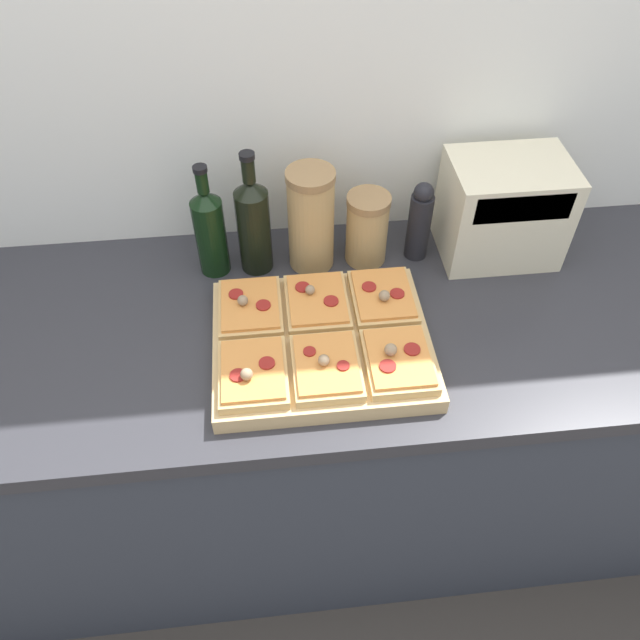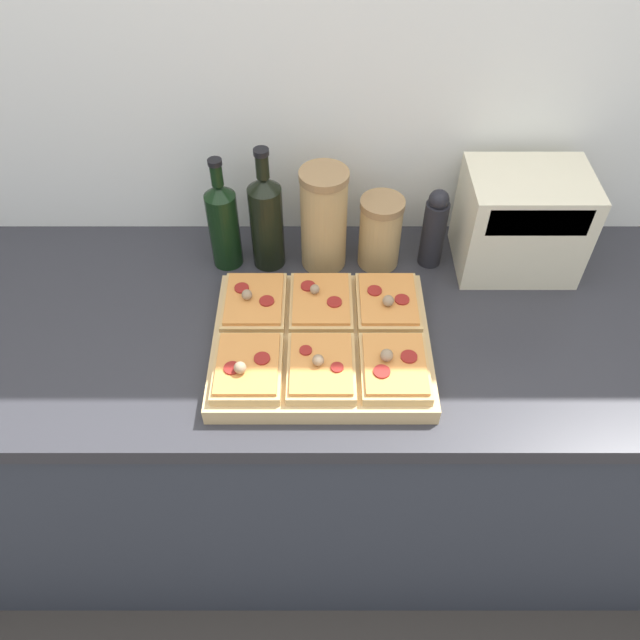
{
  "view_description": "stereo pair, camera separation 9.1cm",
  "coord_description": "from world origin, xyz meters",
  "px_view_note": "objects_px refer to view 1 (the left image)",
  "views": [
    {
      "loc": [
        -0.16,
        -0.61,
        1.91
      ],
      "look_at": [
        -0.06,
        0.26,
        0.96
      ],
      "focal_mm": 35.0,
      "sensor_mm": 36.0,
      "label": 1
    },
    {
      "loc": [
        -0.07,
        -0.61,
        1.91
      ],
      "look_at": [
        -0.06,
        0.26,
        0.96
      ],
      "focal_mm": 35.0,
      "sensor_mm": 36.0,
      "label": 2
    }
  ],
  "objects_px": {
    "olive_oil_bottle": "(210,230)",
    "grain_jar_short": "(367,229)",
    "pepper_mill": "(420,221)",
    "toaster_oven": "(503,209)",
    "grain_jar_tall": "(311,220)",
    "cutting_board": "(322,343)",
    "wine_bottle": "(253,224)"
  },
  "relations": [
    {
      "from": "olive_oil_bottle",
      "to": "pepper_mill",
      "type": "bearing_deg",
      "value": 0.0
    },
    {
      "from": "toaster_oven",
      "to": "olive_oil_bottle",
      "type": "bearing_deg",
      "value": 179.93
    },
    {
      "from": "cutting_board",
      "to": "grain_jar_short",
      "type": "distance_m",
      "value": 0.32
    },
    {
      "from": "grain_jar_tall",
      "to": "grain_jar_short",
      "type": "bearing_deg",
      "value": 0.0
    },
    {
      "from": "grain_jar_tall",
      "to": "toaster_oven",
      "type": "relative_size",
      "value": 0.86
    },
    {
      "from": "olive_oil_bottle",
      "to": "grain_jar_short",
      "type": "xyz_separation_m",
      "value": [
        0.36,
        0.0,
        -0.03
      ]
    },
    {
      "from": "wine_bottle",
      "to": "toaster_oven",
      "type": "relative_size",
      "value": 1.05
    },
    {
      "from": "grain_jar_short",
      "to": "pepper_mill",
      "type": "relative_size",
      "value": 0.87
    },
    {
      "from": "wine_bottle",
      "to": "pepper_mill",
      "type": "relative_size",
      "value": 1.5
    },
    {
      "from": "pepper_mill",
      "to": "cutting_board",
      "type": "bearing_deg",
      "value": -132.96
    },
    {
      "from": "grain_jar_short",
      "to": "wine_bottle",
      "type": "bearing_deg",
      "value": -180.0
    },
    {
      "from": "olive_oil_bottle",
      "to": "grain_jar_tall",
      "type": "relative_size",
      "value": 1.12
    },
    {
      "from": "wine_bottle",
      "to": "grain_jar_tall",
      "type": "height_order",
      "value": "wine_bottle"
    },
    {
      "from": "grain_jar_short",
      "to": "toaster_oven",
      "type": "relative_size",
      "value": 0.61
    },
    {
      "from": "grain_jar_tall",
      "to": "toaster_oven",
      "type": "distance_m",
      "value": 0.45
    },
    {
      "from": "wine_bottle",
      "to": "grain_jar_short",
      "type": "distance_m",
      "value": 0.26
    },
    {
      "from": "pepper_mill",
      "to": "wine_bottle",
      "type": "bearing_deg",
      "value": -180.0
    },
    {
      "from": "pepper_mill",
      "to": "toaster_oven",
      "type": "relative_size",
      "value": 0.7
    },
    {
      "from": "olive_oil_bottle",
      "to": "grain_jar_short",
      "type": "bearing_deg",
      "value": 0.0
    },
    {
      "from": "pepper_mill",
      "to": "toaster_oven",
      "type": "height_order",
      "value": "toaster_oven"
    },
    {
      "from": "cutting_board",
      "to": "wine_bottle",
      "type": "bearing_deg",
      "value": 113.95
    },
    {
      "from": "grain_jar_tall",
      "to": "pepper_mill",
      "type": "xyz_separation_m",
      "value": [
        0.25,
        0.0,
        -0.03
      ]
    },
    {
      "from": "toaster_oven",
      "to": "wine_bottle",
      "type": "bearing_deg",
      "value": 179.92
    },
    {
      "from": "grain_jar_tall",
      "to": "grain_jar_short",
      "type": "distance_m",
      "value": 0.14
    },
    {
      "from": "grain_jar_tall",
      "to": "pepper_mill",
      "type": "bearing_deg",
      "value": 0.0
    },
    {
      "from": "olive_oil_bottle",
      "to": "toaster_oven",
      "type": "bearing_deg",
      "value": -0.07
    },
    {
      "from": "cutting_board",
      "to": "grain_jar_tall",
      "type": "bearing_deg",
      "value": 88.74
    },
    {
      "from": "cutting_board",
      "to": "pepper_mill",
      "type": "xyz_separation_m",
      "value": [
        0.26,
        0.28,
        0.08
      ]
    },
    {
      "from": "cutting_board",
      "to": "grain_jar_short",
      "type": "relative_size",
      "value": 2.51
    },
    {
      "from": "cutting_board",
      "to": "grain_jar_short",
      "type": "xyz_separation_m",
      "value": [
        0.14,
        0.28,
        0.07
      ]
    },
    {
      "from": "olive_oil_bottle",
      "to": "wine_bottle",
      "type": "xyz_separation_m",
      "value": [
        0.1,
        -0.0,
        0.01
      ]
    },
    {
      "from": "wine_bottle",
      "to": "pepper_mill",
      "type": "xyz_separation_m",
      "value": [
        0.38,
        0.0,
        -0.03
      ]
    }
  ]
}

